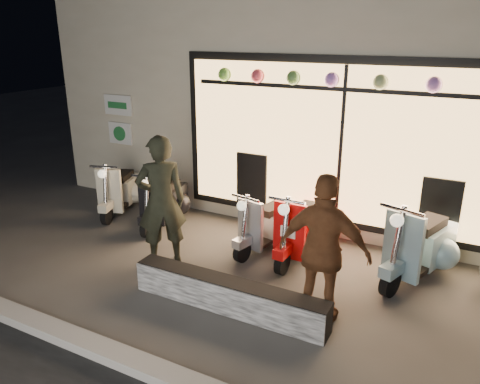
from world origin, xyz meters
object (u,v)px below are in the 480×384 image
object	(u,v)px
scooter_silver	(270,223)
scooter_red	(304,227)
man	(161,201)
woman	(324,251)
graffiti_barrier	(228,295)

from	to	relation	value
scooter_silver	scooter_red	bearing A→B (deg)	14.79
scooter_red	man	bearing A→B (deg)	-142.27
scooter_silver	scooter_red	size ratio (longest dim) A/B	0.92
scooter_silver	man	distance (m)	1.76
man	scooter_silver	bearing A→B (deg)	-175.97
scooter_silver	woman	xyz separation A→B (m)	(1.34, -1.55, 0.51)
scooter_red	man	world-z (taller)	man
scooter_red	woman	world-z (taller)	woman
graffiti_barrier	woman	world-z (taller)	woman
graffiti_barrier	man	size ratio (longest dim) A/B	1.33
graffiti_barrier	man	distance (m)	1.75
man	scooter_red	bearing A→B (deg)	173.82
woman	scooter_red	bearing A→B (deg)	-65.37
scooter_red	woman	size ratio (longest dim) A/B	0.81
graffiti_barrier	man	xyz separation A→B (m)	(-1.44, 0.66, 0.75)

